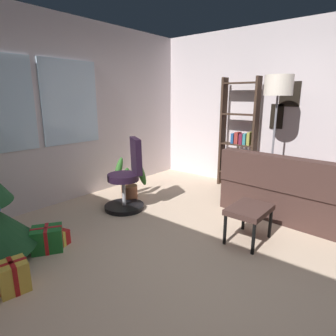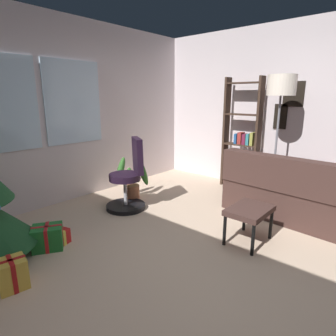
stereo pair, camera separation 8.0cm
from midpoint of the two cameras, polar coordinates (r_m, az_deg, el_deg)
ground_plane at (r=3.01m, az=11.11°, el=-18.61°), size 4.96×5.31×0.10m
wall_back_with_windows at (r=4.50m, az=-19.82°, el=10.63°), size 4.96×0.12×2.69m
wall_right_with_frames at (r=4.91m, az=27.21°, el=10.08°), size 0.12×5.31×2.69m
couch at (r=4.27m, az=27.51°, el=-4.82°), size 1.76×1.94×0.86m
footstool at (r=3.24m, az=16.75°, el=-8.60°), size 0.52×0.38×0.40m
gift_box_red at (r=3.42m, az=-21.19°, el=-12.61°), size 0.25×0.33×0.17m
gift_box_green at (r=3.31m, az=-22.42°, el=-12.79°), size 0.38×0.36×0.26m
gift_box_gold at (r=2.82m, az=-28.14°, el=-18.31°), size 0.25×0.24×0.26m
office_chair at (r=4.04m, az=-7.31°, el=-2.73°), size 0.58×0.57×1.01m
bookshelf at (r=5.05m, az=15.04°, el=5.26°), size 0.18×0.64×1.88m
floor_lamp at (r=4.37m, az=22.27°, el=13.67°), size 0.39×0.39×1.86m
potted_plant at (r=4.41m, az=-6.76°, el=-2.83°), size 0.41×0.53×0.68m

